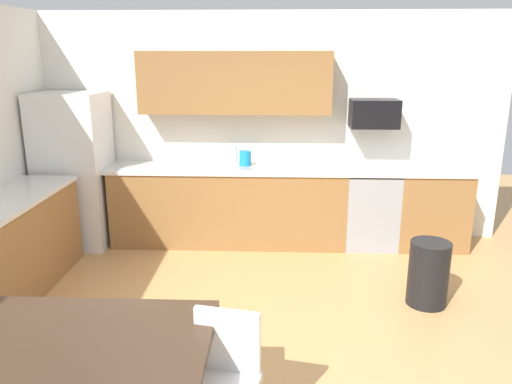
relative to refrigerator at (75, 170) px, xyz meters
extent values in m
plane|color=tan|center=(2.18, -2.22, -0.90)|extent=(12.00, 12.00, 0.00)
cube|color=white|center=(2.18, 0.43, 0.45)|extent=(5.80, 0.10, 2.70)
cube|color=olive|center=(1.80, 0.08, -0.45)|extent=(2.75, 0.60, 0.90)
cube|color=olive|center=(4.18, 0.08, -0.45)|extent=(0.80, 0.60, 0.90)
cube|color=olive|center=(-0.12, -1.42, -0.45)|extent=(0.60, 2.00, 0.90)
cube|color=silver|center=(2.18, 0.08, 0.02)|extent=(4.80, 0.64, 0.04)
cube|color=olive|center=(1.88, 0.21, 1.00)|extent=(2.20, 0.34, 0.70)
cube|color=white|center=(0.00, 0.00, 0.00)|extent=(0.76, 0.70, 1.80)
cube|color=#999BA0|center=(3.48, 0.08, -0.46)|extent=(0.60, 0.60, 0.88)
cube|color=black|center=(3.48, 0.08, 0.00)|extent=(0.60, 0.60, 0.03)
cube|color=black|center=(3.48, 0.18, 0.66)|extent=(0.54, 0.36, 0.32)
cube|color=#A5A8AD|center=(1.88, 0.08, -0.02)|extent=(0.48, 0.40, 0.14)
cylinder|color=#B2B5BA|center=(1.88, 0.26, 0.14)|extent=(0.02, 0.02, 0.24)
cube|color=#422D1E|center=(1.32, -3.27, -0.18)|extent=(1.40, 0.90, 0.06)
cylinder|color=#422D1E|center=(0.68, -2.88, -0.56)|extent=(0.05, 0.05, 0.69)
cylinder|color=#422D1E|center=(1.96, -2.88, -0.56)|extent=(0.05, 0.05, 0.69)
cube|color=white|center=(2.10, -3.13, -0.25)|extent=(0.38, 0.11, 0.40)
cylinder|color=black|center=(3.75, -1.39, -0.60)|extent=(0.36, 0.36, 0.60)
cylinder|color=#198CBF|center=(2.00, 0.13, 0.12)|extent=(0.14, 0.14, 0.20)
camera|label=1|loc=(2.36, -5.60, 1.32)|focal=34.97mm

